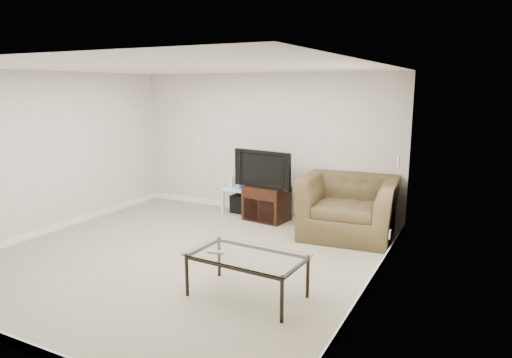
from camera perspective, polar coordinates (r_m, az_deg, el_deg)
The scene contains 18 objects.
floor at distance 6.37m, azimuth -9.08°, elevation -9.49°, with size 5.00×5.00×0.00m, color tan.
ceiling at distance 5.95m, azimuth -9.86°, elevation 13.60°, with size 5.00×5.00×0.00m, color white.
wall_back at distance 8.16m, azimuth 1.02°, elevation 4.35°, with size 5.00×0.02×2.50m, color silver.
wall_left at distance 7.77m, azimuth -24.49°, elevation 2.96°, with size 0.02×5.00×2.50m, color silver.
wall_right at distance 4.99m, azimuth 14.33°, elevation -0.59°, with size 0.02×5.00×2.50m, color silver.
plate_back at distance 8.85m, azimuth -7.21°, elevation 4.83°, with size 0.12×0.02×0.12m, color white.
plate_right_switch at distance 6.54m, azimuth 17.38°, elevation 2.05°, with size 0.02×0.09×0.13m, color white.
plate_right_outlet at distance 6.47m, azimuth 16.41°, elevation -6.66°, with size 0.02×0.08×0.12m, color white.
tv_stand at distance 7.83m, azimuth 1.33°, elevation -3.05°, with size 0.72×0.50×0.60m, color black, non-canonical shape.
dvd_player at distance 7.75m, azimuth 1.18°, elevation -1.69°, with size 0.42×0.29×0.06m, color black.
television at distance 7.68m, azimuth 1.23°, elevation 1.35°, with size 1.02×0.20×0.63m, color black.
side_table at distance 8.33m, azimuth -2.09°, elevation -2.62°, with size 0.48×0.48×0.46m, color #ADC4D6, non-canonical shape.
subwoofer at distance 8.35m, azimuth -1.85°, elevation -3.07°, with size 0.32×0.32×0.32m, color black.
game_console at distance 8.30m, azimuth -2.87°, elevation -0.29°, with size 0.05×0.15×0.21m, color white.
game_case at distance 8.22m, azimuth -1.84°, elevation -0.51°, with size 0.05×0.14×0.18m, color #337FCC.
recliner at distance 7.08m, azimuth 11.50°, elevation -2.19°, with size 1.41×0.92×1.24m, color #4D2F1C.
coffee_table at distance 5.07m, azimuth -1.13°, elevation -11.98°, with size 1.25×0.71×0.49m, color black, non-canonical shape.
remote at distance 5.02m, azimuth -5.01°, elevation -9.10°, with size 0.20×0.05×0.02m, color #B2B2B7.
Camera 1 is at (3.55, -4.78, 2.27)m, focal length 32.00 mm.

